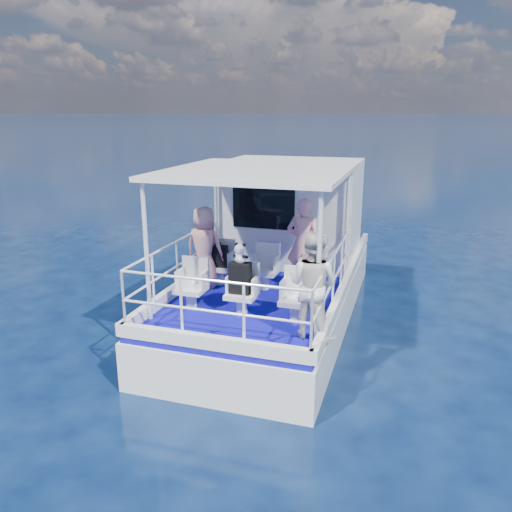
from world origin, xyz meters
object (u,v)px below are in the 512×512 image
Objects in this scene: passenger_port_fwd at (204,247)px; panda at (240,253)px; backpack_center at (240,278)px; passenger_stbd_aft at (313,285)px.

panda is at bearing 138.09° from passenger_port_fwd.
panda is (0.01, -0.00, 0.42)m from backpack_center.
passenger_port_fwd is 0.96× the size of passenger_stbd_aft.
passenger_port_fwd is 3.01× the size of backpack_center.
passenger_stbd_aft is 3.12× the size of backpack_center.
backpack_center is 1.55× the size of panda.
passenger_stbd_aft reaches higher than panda.
backpack_center is at bearing 143.12° from panda.
backpack_center is (1.10, -1.13, -0.13)m from passenger_port_fwd.
backpack_center is at bearing -3.22° from passenger_stbd_aft.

